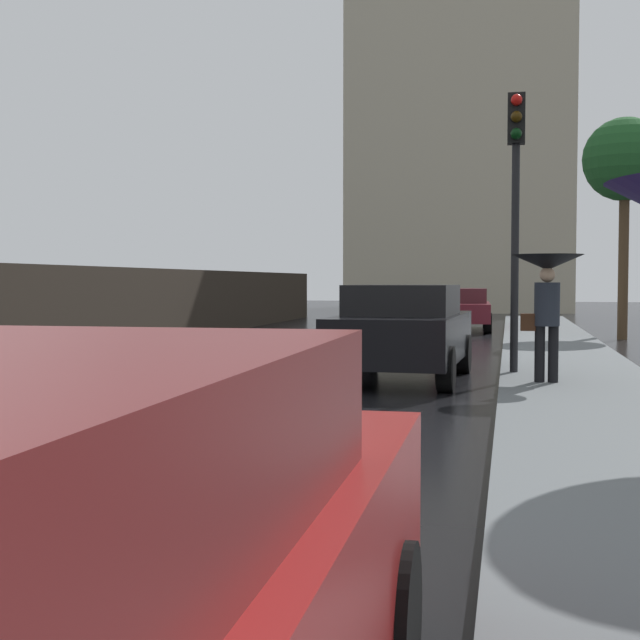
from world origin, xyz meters
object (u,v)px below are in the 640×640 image
car_maroon_far_ahead (461,309)px  street_tree_near (625,162)px  pedestrian_with_umbrella_far (547,282)px  traffic_light (516,179)px  car_black_near_kerb (403,330)px

car_maroon_far_ahead → street_tree_near: (4.35, -3.19, 3.94)m
pedestrian_with_umbrella_far → street_tree_near: bearing=-103.6°
car_maroon_far_ahead → pedestrian_with_umbrella_far: size_ratio=2.58×
pedestrian_with_umbrella_far → traffic_light: 2.03m
pedestrian_with_umbrella_far → street_tree_near: street_tree_near is taller
car_maroon_far_ahead → street_tree_near: street_tree_near is taller
car_maroon_far_ahead → traffic_light: (1.52, -13.33, 2.39)m
pedestrian_with_umbrella_far → traffic_light: (-0.42, 1.25, 1.55)m
pedestrian_with_umbrella_far → car_maroon_far_ahead: bearing=-84.0°
pedestrian_with_umbrella_far → traffic_light: bearing=-72.9°
street_tree_near → car_black_near_kerb: bearing=-113.4°
car_black_near_kerb → traffic_light: bearing=10.6°
car_black_near_kerb → car_maroon_far_ahead: size_ratio=0.87×
car_maroon_far_ahead → traffic_light: 13.63m
car_black_near_kerb → pedestrian_with_umbrella_far: size_ratio=2.25×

